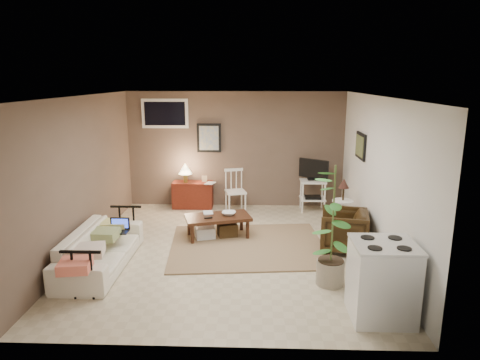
{
  "coord_description": "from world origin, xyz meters",
  "views": [
    {
      "loc": [
        0.4,
        -6.31,
        2.65
      ],
      "look_at": [
        0.17,
        0.35,
        1.07
      ],
      "focal_mm": 32.0,
      "sensor_mm": 36.0,
      "label": 1
    }
  ],
  "objects_px": {
    "coffee_table": "(217,225)",
    "armchair": "(344,229)",
    "potted_plant": "(333,222)",
    "spindle_chair": "(235,192)",
    "side_table": "(343,199)",
    "red_console": "(192,192)",
    "stove": "(382,281)",
    "sofa": "(100,242)",
    "tv_stand": "(313,184)"
  },
  "relations": [
    {
      "from": "red_console",
      "to": "side_table",
      "type": "bearing_deg",
      "value": -25.98
    },
    {
      "from": "side_table",
      "to": "spindle_chair",
      "type": "bearing_deg",
      "value": 148.24
    },
    {
      "from": "spindle_chair",
      "to": "stove",
      "type": "xyz_separation_m",
      "value": [
        1.83,
        -3.97,
        0.05
      ]
    },
    {
      "from": "tv_stand",
      "to": "armchair",
      "type": "bearing_deg",
      "value": -83.99
    },
    {
      "from": "tv_stand",
      "to": "side_table",
      "type": "height_order",
      "value": "tv_stand"
    },
    {
      "from": "side_table",
      "to": "potted_plant",
      "type": "bearing_deg",
      "value": -105.12
    },
    {
      "from": "red_console",
      "to": "tv_stand",
      "type": "xyz_separation_m",
      "value": [
        2.49,
        -0.14,
        0.24
      ]
    },
    {
      "from": "potted_plant",
      "to": "spindle_chair",
      "type": "bearing_deg",
      "value": 113.75
    },
    {
      "from": "potted_plant",
      "to": "coffee_table",
      "type": "bearing_deg",
      "value": 135.01
    },
    {
      "from": "sofa",
      "to": "spindle_chair",
      "type": "relative_size",
      "value": 2.22
    },
    {
      "from": "stove",
      "to": "potted_plant",
      "type": "bearing_deg",
      "value": 118.55
    },
    {
      "from": "coffee_table",
      "to": "sofa",
      "type": "height_order",
      "value": "sofa"
    },
    {
      "from": "red_console",
      "to": "potted_plant",
      "type": "xyz_separation_m",
      "value": [
        2.31,
        -3.37,
        0.54
      ]
    },
    {
      "from": "coffee_table",
      "to": "spindle_chair",
      "type": "relative_size",
      "value": 1.39
    },
    {
      "from": "coffee_table",
      "to": "red_console",
      "type": "height_order",
      "value": "red_console"
    },
    {
      "from": "sofa",
      "to": "spindle_chair",
      "type": "distance_m",
      "value": 3.3
    },
    {
      "from": "coffee_table",
      "to": "armchair",
      "type": "bearing_deg",
      "value": -13.04
    },
    {
      "from": "red_console",
      "to": "tv_stand",
      "type": "bearing_deg",
      "value": -3.16
    },
    {
      "from": "sofa",
      "to": "red_console",
      "type": "height_order",
      "value": "red_console"
    },
    {
      "from": "coffee_table",
      "to": "tv_stand",
      "type": "height_order",
      "value": "tv_stand"
    },
    {
      "from": "tv_stand",
      "to": "potted_plant",
      "type": "bearing_deg",
      "value": -93.2
    },
    {
      "from": "red_console",
      "to": "stove",
      "type": "height_order",
      "value": "red_console"
    },
    {
      "from": "side_table",
      "to": "armchair",
      "type": "relative_size",
      "value": 1.35
    },
    {
      "from": "sofa",
      "to": "red_console",
      "type": "relative_size",
      "value": 1.99
    },
    {
      "from": "armchair",
      "to": "coffee_table",
      "type": "bearing_deg",
      "value": -92.19
    },
    {
      "from": "potted_plant",
      "to": "red_console",
      "type": "bearing_deg",
      "value": 124.49
    },
    {
      "from": "spindle_chair",
      "to": "tv_stand",
      "type": "distance_m",
      "value": 1.59
    },
    {
      "from": "armchair",
      "to": "stove",
      "type": "bearing_deg",
      "value": 11.8
    },
    {
      "from": "coffee_table",
      "to": "sofa",
      "type": "distance_m",
      "value": 1.99
    },
    {
      "from": "side_table",
      "to": "armchair",
      "type": "distance_m",
      "value": 0.86
    },
    {
      "from": "tv_stand",
      "to": "potted_plant",
      "type": "xyz_separation_m",
      "value": [
        -0.18,
        -3.23,
        0.3
      ]
    },
    {
      "from": "coffee_table",
      "to": "spindle_chair",
      "type": "xyz_separation_m",
      "value": [
        0.24,
        1.54,
        0.17
      ]
    },
    {
      "from": "red_console",
      "to": "tv_stand",
      "type": "height_order",
      "value": "tv_stand"
    },
    {
      "from": "side_table",
      "to": "armchair",
      "type": "bearing_deg",
      "value": -99.46
    },
    {
      "from": "side_table",
      "to": "potted_plant",
      "type": "distance_m",
      "value": 2.07
    },
    {
      "from": "coffee_table",
      "to": "armchair",
      "type": "height_order",
      "value": "armchair"
    },
    {
      "from": "stove",
      "to": "tv_stand",
      "type": "bearing_deg",
      "value": 93.56
    },
    {
      "from": "spindle_chair",
      "to": "armchair",
      "type": "height_order",
      "value": "spindle_chair"
    },
    {
      "from": "coffee_table",
      "to": "potted_plant",
      "type": "height_order",
      "value": "potted_plant"
    },
    {
      "from": "potted_plant",
      "to": "armchair",
      "type": "bearing_deg",
      "value": 71.06
    },
    {
      "from": "sofa",
      "to": "side_table",
      "type": "bearing_deg",
      "value": -67.41
    },
    {
      "from": "coffee_table",
      "to": "potted_plant",
      "type": "relative_size",
      "value": 0.73
    },
    {
      "from": "coffee_table",
      "to": "red_console",
      "type": "xyz_separation_m",
      "value": [
        -0.68,
        1.73,
        0.1
      ]
    },
    {
      "from": "side_table",
      "to": "potted_plant",
      "type": "relative_size",
      "value": 0.6
    },
    {
      "from": "armchair",
      "to": "stove",
      "type": "distance_m",
      "value": 1.96
    },
    {
      "from": "red_console",
      "to": "sofa",
      "type": "bearing_deg",
      "value": -106.93
    },
    {
      "from": "red_console",
      "to": "spindle_chair",
      "type": "bearing_deg",
      "value": -11.81
    },
    {
      "from": "coffee_table",
      "to": "armchair",
      "type": "distance_m",
      "value": 2.09
    },
    {
      "from": "sofa",
      "to": "potted_plant",
      "type": "relative_size",
      "value": 1.17
    },
    {
      "from": "armchair",
      "to": "potted_plant",
      "type": "relative_size",
      "value": 0.44
    }
  ]
}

